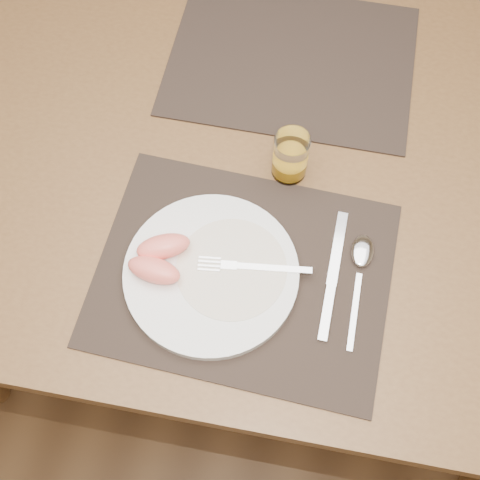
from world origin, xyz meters
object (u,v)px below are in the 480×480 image
table (259,181)px  spoon (361,260)px  placemat_far (291,60)px  placemat_near (243,273)px  juice_glass (290,158)px  fork (245,266)px  knife (331,285)px  plate (211,273)px

table → spoon: 0.27m
spoon → placemat_far: bearing=113.3°
table → placemat_far: size_ratio=3.11×
placemat_near → juice_glass: 0.21m
fork → placemat_far: bearing=88.7°
placemat_far → knife: knife is taller
table → spoon: bearing=-41.5°
fork → spoon: fork is taller
placemat_far → plate: (-0.06, -0.45, 0.01)m
placemat_far → spoon: (0.17, -0.39, 0.01)m
knife → spoon: 0.06m
fork → juice_glass: size_ratio=1.99×
spoon → fork: bearing=-164.3°
knife → plate: bearing=-175.0°
placemat_near → plate: 0.05m
placemat_near → spoon: 0.19m
placemat_near → placemat_far: (0.01, 0.44, 0.00)m
placemat_far → knife: bearing=-74.0°
table → juice_glass: size_ratio=15.86×
plate → knife: bearing=5.0°
placemat_far → knife: 0.45m
placemat_near → plate: (-0.05, -0.01, 0.01)m
juice_glass → knife: bearing=-63.9°
table → plate: size_ratio=5.19×
knife → juice_glass: 0.22m
placemat_far → plate: size_ratio=1.67×
table → fork: bearing=-86.8°
table → placemat_near: 0.24m
placemat_near → fork: (0.00, 0.00, 0.02)m
placemat_far → fork: 0.44m
plate → fork: fork is taller
plate → fork: bearing=18.3°
placemat_near → plate: bearing=-165.5°
placemat_near → juice_glass: bearing=78.2°
fork → juice_glass: juice_glass is taller
fork → knife: bearing=0.0°
placemat_far → fork: size_ratio=2.57×
placemat_near → knife: (0.14, 0.00, 0.00)m
plate → table: bearing=80.9°
knife → spoon: spoon is taller
placemat_far → fork: (-0.01, -0.44, 0.02)m
table → knife: bearing=-55.8°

